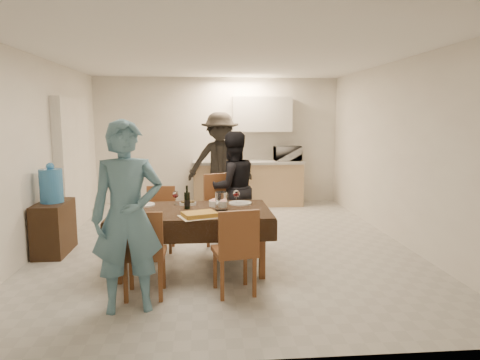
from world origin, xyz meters
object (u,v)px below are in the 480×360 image
object	(u,v)px
console	(54,228)
person_kitchen	(220,162)
water_jug	(51,186)
savoury_tart	(200,215)
dining_table	(191,212)
microwave	(288,153)
person_near	(128,217)
person_far	(232,188)
wine_bottle	(187,197)
water_pitcher	(221,201)

from	to	relation	value
console	person_kitchen	world-z (taller)	person_kitchen
water_jug	savoury_tart	bearing A→B (deg)	-30.17
dining_table	water_jug	xyz separation A→B (m)	(-1.83, 0.74, 0.22)
microwave	person_near	size ratio (longest dim) A/B	0.30
microwave	person_far	distance (m)	2.94
dining_table	person_near	xyz separation A→B (m)	(-0.55, -1.05, 0.20)
person_near	wine_bottle	bearing A→B (deg)	55.77
savoury_tart	person_kitchen	world-z (taller)	person_kitchen
savoury_tart	water_pitcher	bearing A→B (deg)	52.85
wine_bottle	savoury_tart	distance (m)	0.47
dining_table	water_pitcher	distance (m)	0.38
microwave	wine_bottle	bearing A→B (deg)	62.07
savoury_tart	person_kitchen	xyz separation A→B (m)	(0.37, 3.60, 0.20)
console	savoury_tart	xyz separation A→B (m)	(1.93, -1.12, 0.40)
person_near	person_kitchen	world-z (taller)	person_kitchen
person_near	person_kitchen	bearing A→B (deg)	66.83
savoury_tart	person_far	world-z (taller)	person_far
dining_table	console	world-z (taller)	dining_table
dining_table	water_pitcher	bearing A→B (deg)	-8.71
dining_table	person_far	world-z (taller)	person_far
person_far	person_kitchen	bearing A→B (deg)	-108.13
water_jug	savoury_tart	size ratio (longest dim) A/B	1.05
water_pitcher	person_kitchen	bearing A→B (deg)	87.98
wine_bottle	person_far	size ratio (longest dim) A/B	0.18
console	microwave	bearing A→B (deg)	38.32
savoury_tart	microwave	size ratio (longest dim) A/B	0.78
wine_bottle	person_kitchen	distance (m)	3.21
console	person_near	world-z (taller)	person_near
microwave	person_far	bearing A→B (deg)	63.27
dining_table	wine_bottle	size ratio (longest dim) A/B	6.57
wine_bottle	microwave	xyz separation A→B (m)	(1.92, 3.62, 0.20)
water_jug	wine_bottle	bearing A→B (deg)	-21.26
dining_table	microwave	distance (m)	4.13
wine_bottle	person_near	size ratio (longest dim) A/B	0.16
savoury_tart	person_near	xyz separation A→B (m)	(-0.65, -0.67, 0.15)
dining_table	water_pitcher	world-z (taller)	water_pitcher
water_jug	water_pitcher	distance (m)	2.32
console	wine_bottle	bearing A→B (deg)	-21.26
water_pitcher	microwave	distance (m)	4.02
console	microwave	xyz separation A→B (m)	(3.70, 2.92, 0.72)
person_near	person_far	size ratio (longest dim) A/B	1.11
wine_bottle	person_kitchen	world-z (taller)	person_kitchen
water_jug	person_kitchen	xyz separation A→B (m)	(2.30, 2.47, 0.04)
dining_table	wine_bottle	distance (m)	0.19
water_jug	wine_bottle	size ratio (longest dim) A/B	1.56
water_jug	person_far	xyz separation A→B (m)	(2.38, 0.31, -0.11)
wine_bottle	savoury_tart	bearing A→B (deg)	-70.77
wine_bottle	person_near	xyz separation A→B (m)	(-0.50, -1.10, 0.03)
console	savoury_tart	world-z (taller)	savoury_tart
microwave	person_kitchen	bearing A→B (deg)	17.78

